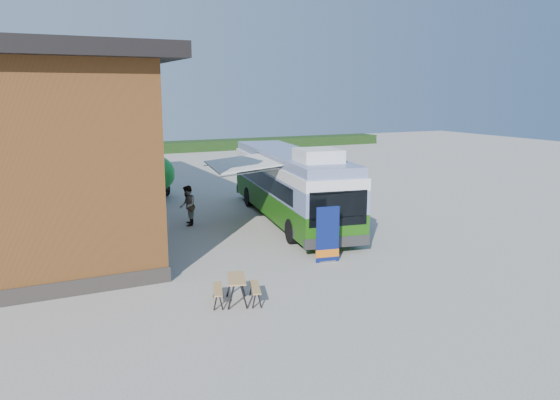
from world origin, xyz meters
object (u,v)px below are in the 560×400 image
bus (290,183)px  slurry_tanker (144,170)px  picnic_table (236,284)px  person_a (157,207)px  banner (328,240)px  person_b (187,206)px

bus → slurry_tanker: size_ratio=1.88×
picnic_table → person_a: 10.64m
banner → bus: bearing=84.3°
person_b → banner: bearing=39.7°
picnic_table → bus: bearing=73.0°
bus → banner: size_ratio=6.15×
person_a → slurry_tanker: size_ratio=0.24×
person_a → slurry_tanker: slurry_tanker is taller
picnic_table → person_b: (1.43, 9.69, 0.36)m
picnic_table → person_a: size_ratio=1.02×
banner → picnic_table: bearing=-143.8°
banner → person_a: bearing=125.5°
person_b → slurry_tanker: 8.93m
picnic_table → person_a: person_a is taller
bus → picnic_table: size_ratio=7.66×
bus → person_b: bus is taller
slurry_tanker → banner: bearing=-86.8°
banner → person_b: 8.07m
person_a → bus: bearing=-65.8°
person_a → picnic_table: bearing=-138.5°
bus → slurry_tanker: (-4.72, 9.94, -0.38)m
picnic_table → slurry_tanker: 18.67m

